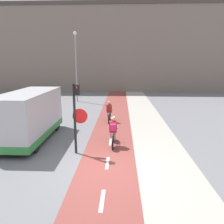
# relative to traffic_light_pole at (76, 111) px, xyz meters

# --- Properties ---
(ground_plane) EXTENTS (120.00, 120.00, 0.00)m
(ground_plane) POSITION_rel_traffic_light_pole_xyz_m (1.42, -1.51, -1.96)
(ground_plane) COLOR slate
(bike_lane) EXTENTS (2.33, 60.00, 0.02)m
(bike_lane) POSITION_rel_traffic_light_pole_xyz_m (1.42, -1.50, -1.95)
(bike_lane) COLOR brown
(bike_lane) RESTS_ON ground_plane
(sidewalk_strip) EXTENTS (2.40, 60.00, 0.05)m
(sidewalk_strip) POSITION_rel_traffic_light_pole_xyz_m (3.79, -1.51, -1.93)
(sidewalk_strip) COLOR #A8A399
(sidewalk_strip) RESTS_ON ground_plane
(building_row_background) EXTENTS (60.00, 5.20, 11.99)m
(building_row_background) POSITION_rel_traffic_light_pole_xyz_m (1.42, 23.98, 4.05)
(building_row_background) COLOR slate
(building_row_background) RESTS_ON ground_plane
(traffic_light_pole) EXTENTS (0.67, 0.26, 3.16)m
(traffic_light_pole) POSITION_rel_traffic_light_pole_xyz_m (0.00, 0.00, 0.00)
(traffic_light_pole) COLOR black
(traffic_light_pole) RESTS_ON ground_plane
(street_lamp_far) EXTENTS (0.36, 0.36, 7.09)m
(street_lamp_far) POSITION_rel_traffic_light_pole_xyz_m (-2.73, 13.54, 2.35)
(street_lamp_far) COLOR gray
(street_lamp_far) RESTS_ON ground_plane
(cyclist_near) EXTENTS (0.46, 1.69, 1.48)m
(cyclist_near) POSITION_rel_traffic_light_pole_xyz_m (1.57, 0.97, -1.25)
(cyclist_near) COLOR black
(cyclist_near) RESTS_ON ground_plane
(cyclist_far) EXTENTS (0.46, 1.66, 1.46)m
(cyclist_far) POSITION_rel_traffic_light_pole_xyz_m (1.13, 5.46, -1.30)
(cyclist_far) COLOR black
(cyclist_far) RESTS_ON ground_plane
(van) EXTENTS (1.94, 5.21, 2.57)m
(van) POSITION_rel_traffic_light_pole_xyz_m (-2.83, 1.70, -0.70)
(van) COLOR #B7B7BC
(van) RESTS_ON ground_plane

